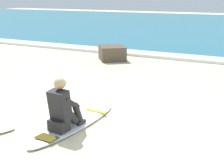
{
  "coord_description": "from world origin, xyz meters",
  "views": [
    {
      "loc": [
        3.09,
        -5.38,
        2.38
      ],
      "look_at": [
        -0.14,
        0.61,
        0.55
      ],
      "focal_mm": 53.3,
      "sensor_mm": 36.0,
      "label": 1
    }
  ],
  "objects": [
    {
      "name": "shoreline_rock",
      "position": [
        -2.71,
        5.39,
        0.26
      ],
      "size": [
        1.33,
        1.35,
        0.52
      ],
      "primitive_type": "cube",
      "rotation": [
        0.0,
        0.0,
        0.67
      ],
      "color": "brown",
      "rests_on": "ground"
    },
    {
      "name": "breaking_foam",
      "position": [
        0.0,
        6.89,
        0.06
      ],
      "size": [
        80.0,
        0.9,
        0.11
      ],
      "primitive_type": "cube",
      "color": "white",
      "rests_on": "ground"
    },
    {
      "name": "surfer_seated",
      "position": [
        -0.28,
        -0.94,
        0.44
      ],
      "size": [
        0.39,
        0.72,
        0.95
      ],
      "color": "#232326",
      "rests_on": "surfboard_main"
    },
    {
      "name": "ground_plane",
      "position": [
        0.0,
        0.0,
        0.0
      ],
      "size": [
        80.0,
        80.0,
        0.0
      ],
      "primitive_type": "plane",
      "color": "beige"
    },
    {
      "name": "surfboard_main",
      "position": [
        -0.27,
        -0.59,
        0.04
      ],
      "size": [
        0.6,
        2.53,
        0.08
      ],
      "color": "silver",
      "rests_on": "ground"
    }
  ]
}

